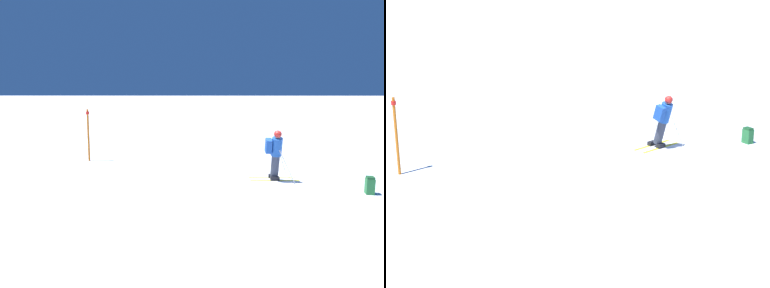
{
  "view_description": "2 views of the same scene",
  "coord_description": "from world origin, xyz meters",
  "views": [
    {
      "loc": [
        -11.99,
        2.38,
        2.95
      ],
      "look_at": [
        0.98,
        2.72,
        1.03
      ],
      "focal_mm": 35.0,
      "sensor_mm": 36.0,
      "label": 1
    },
    {
      "loc": [
        -12.21,
        14.36,
        5.9
      ],
      "look_at": [
        -1.36,
        4.54,
        1.36
      ],
      "focal_mm": 60.0,
      "sensor_mm": 36.0,
      "label": 2
    }
  ],
  "objects": [
    {
      "name": "trail_marker",
      "position": [
        3.07,
        7.02,
        1.16
      ],
      "size": [
        0.13,
        0.13,
        2.13
      ],
      "color": "orange",
      "rests_on": "ground"
    },
    {
      "name": "skier",
      "position": [
        -0.17,
        0.03,
        0.93
      ],
      "size": [
        1.29,
        1.6,
        1.7
      ],
      "rotation": [
        0.0,
        0.0,
        -0.0
      ],
      "color": "yellow",
      "rests_on": "ground"
    },
    {
      "name": "ground_plane",
      "position": [
        0.0,
        0.0,
        0.0
      ],
      "size": [
        300.0,
        300.0,
        0.0
      ],
      "primitive_type": "plane",
      "color": "white"
    },
    {
      "name": "spare_backpack",
      "position": [
        -1.59,
        -2.38,
        0.24
      ],
      "size": [
        0.34,
        0.27,
        0.5
      ],
      "rotation": [
        0.0,
        0.0,
        2.95
      ],
      "color": "#236633",
      "rests_on": "ground"
    }
  ]
}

